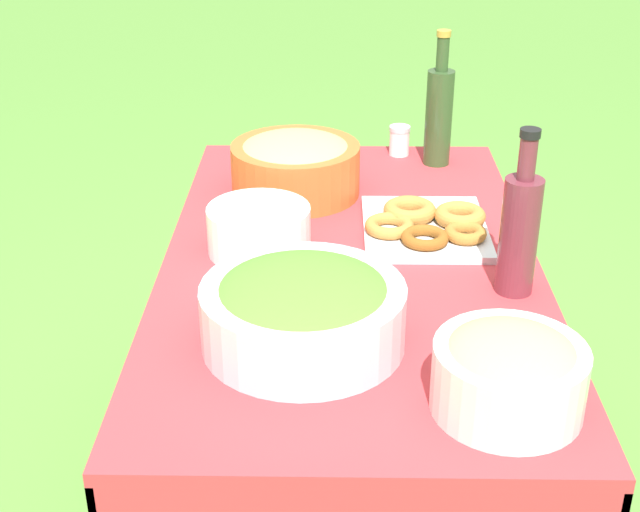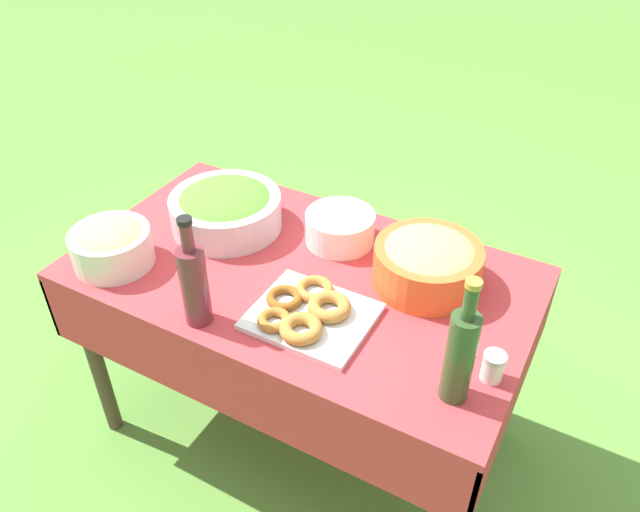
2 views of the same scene
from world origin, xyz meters
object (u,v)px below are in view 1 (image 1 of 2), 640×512
Objects in this scene: donut_platter at (427,224)px; bread_bowl at (295,164)px; olive_oil_bottle at (439,113)px; wine_bottle at (519,230)px; pasta_bowl at (509,371)px; plate_stack at (259,230)px; salad_bowl at (303,309)px.

donut_platter is 0.36m from bread_bowl.
donut_platter is at bearing 171.45° from olive_oil_bottle.
donut_platter is 0.97× the size of wine_bottle.
donut_platter is 1.03× the size of bread_bowl.
plate_stack is at bearing 38.20° from pasta_bowl.
wine_bottle is at bearing -64.01° from salad_bowl.
olive_oil_bottle is 0.41m from bread_bowl.
olive_oil_bottle reaches higher than pasta_bowl.
bread_bowl is at bearing -11.60° from plate_stack.
olive_oil_bottle is 0.67m from wine_bottle.
salad_bowl is 0.51m from donut_platter.
wine_bottle is at bearing -173.25° from olive_oil_bottle.
donut_platter is 0.30m from wine_bottle.
donut_platter is at bearing -75.68° from plate_stack.
donut_platter is at bearing -29.57° from salad_bowl.
plate_stack is (0.53, 0.42, -0.02)m from pasta_bowl.
salad_bowl is 1.16× the size of bread_bowl.
bread_bowl is at bearing 23.00° from pasta_bowl.
bread_bowl is at bearing 3.43° from salad_bowl.
wine_bottle is (-0.25, -0.14, 0.11)m from donut_platter.
bread_bowl is (0.83, 0.35, 0.01)m from pasta_bowl.
bread_bowl is at bearing 42.89° from wine_bottle.
olive_oil_bottle is at bearing 6.75° from wine_bottle.
wine_bottle reaches higher than pasta_bowl.
plate_stack is at bearing 104.32° from donut_platter.
pasta_bowl is at bearing -141.80° from plate_stack.
olive_oil_bottle is 1.13× the size of bread_bowl.
pasta_bowl is at bearing -174.02° from donut_platter.
pasta_bowl is 1.04m from olive_oil_bottle.
plate_stack is at bearing 16.19° from salad_bowl.
pasta_bowl is 0.75× the size of donut_platter.
donut_platter is 0.36m from plate_stack.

